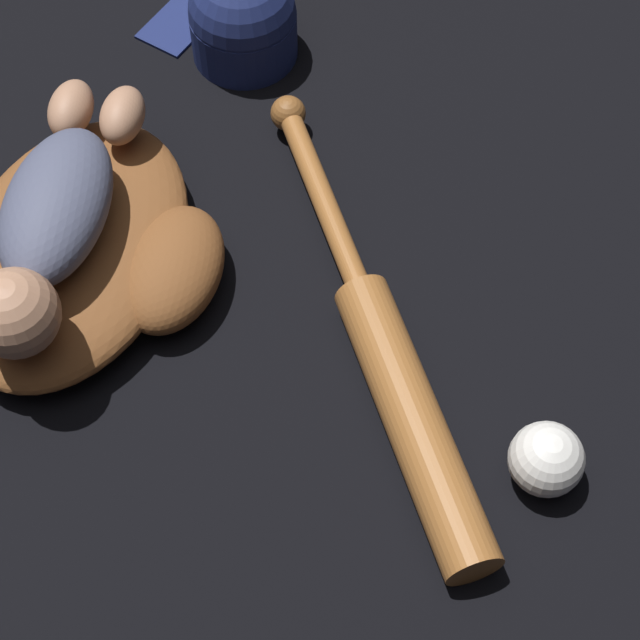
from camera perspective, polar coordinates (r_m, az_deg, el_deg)
ground_plane at (r=1.23m, az=-14.22°, el=1.63°), size 6.00×6.00×0.00m
baseball_glove at (r=1.20m, az=-12.28°, el=3.58°), size 0.42×0.35×0.07m
baby_figure at (r=1.14m, az=-14.12°, el=5.24°), size 0.36×0.21×0.09m
baseball_bat at (r=1.11m, az=3.87°, el=-2.59°), size 0.45×0.48×0.06m
baseball at (r=1.07m, az=11.97°, el=-7.28°), size 0.08×0.08×0.08m
baseball_cap at (r=1.39m, az=-4.18°, el=15.71°), size 0.14×0.21×0.14m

